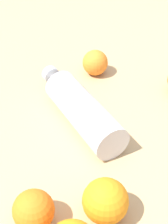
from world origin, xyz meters
name	(u,v)px	position (x,y,z in m)	size (l,w,h in m)	color
ground_plane	(97,135)	(0.00, 0.00, 0.00)	(2.40, 2.40, 0.00)	tan
water_bottle	(79,106)	(0.05, 0.05, 0.04)	(0.27, 0.23, 0.08)	silver
orange_1	(34,210)	(-0.23, 0.07, 0.03)	(0.07, 0.07, 0.07)	orange
orange_2	(95,63)	(0.24, 0.04, 0.03)	(0.07, 0.07, 0.07)	orange
orange_4	(105,201)	(-0.20, -0.04, 0.04)	(0.08, 0.08, 0.08)	orange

